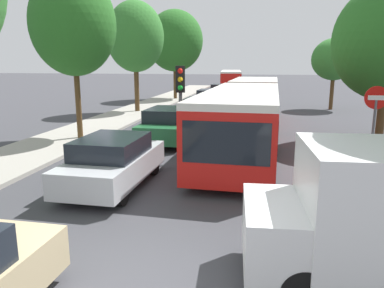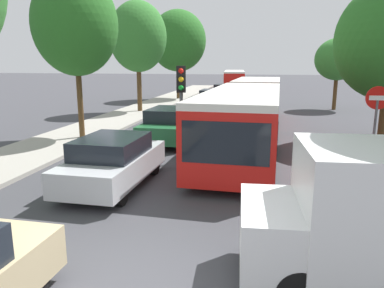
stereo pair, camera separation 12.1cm
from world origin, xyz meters
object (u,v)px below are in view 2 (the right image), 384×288
object	(u,v)px
queued_car_silver	(113,161)
traffic_light	(181,92)
tree_right_far	(338,59)
tree_left_distant	(178,41)
tree_left_mid	(75,25)
city_bus_rear	(234,79)
queued_car_graphite	(212,98)
tree_left_far	(139,39)
no_entry_sign	(376,117)
queued_car_green	(171,125)
articulated_bus	(251,107)
queued_car_red	(224,92)
queued_car_blue	(201,109)

from	to	relation	value
queued_car_silver	traffic_light	xyz separation A→B (m)	(1.35, 2.90, 1.75)
tree_right_far	tree_left_distant	bearing A→B (deg)	159.37
tree_left_mid	city_bus_rear	bearing A→B (deg)	82.94
queued_car_graphite	traffic_light	distance (m)	16.55
city_bus_rear	tree_left_far	world-z (taller)	tree_left_far
queued_car_graphite	no_entry_sign	xyz separation A→B (m)	(7.44, -16.88, 1.17)
queued_car_silver	traffic_light	bearing A→B (deg)	-23.71
no_entry_sign	tree_left_distant	xyz separation A→B (m)	(-11.37, 22.27, 3.49)
queued_car_green	queued_car_graphite	xyz separation A→B (m)	(-0.01, 13.05, -0.07)
articulated_bus	queued_car_red	size ratio (longest dim) A/B	3.98
no_entry_sign	queued_car_blue	bearing A→B (deg)	-145.22
queued_car_silver	traffic_light	world-z (taller)	traffic_light
queued_car_red	city_bus_rear	bearing A→B (deg)	2.04
tree_left_mid	tree_right_far	xyz separation A→B (m)	(13.26, 13.90, -1.41)
queued_car_blue	tree_left_far	xyz separation A→B (m)	(-4.77, 2.69, 4.34)
articulated_bus	queued_car_silver	size ratio (longest dim) A/B	3.98
tree_left_far	queued_car_blue	bearing A→B (deg)	-29.41
queued_car_graphite	queued_car_red	xyz separation A→B (m)	(0.28, 6.33, 0.04)
tree_left_far	tree_right_far	xyz separation A→B (m)	(13.65, 4.38, -1.36)
tree_left_distant	tree_right_far	bearing A→B (deg)	-20.63
queued_car_graphite	tree_left_distant	bearing A→B (deg)	37.33
traffic_light	tree_left_far	size ratio (longest dim) A/B	0.45
queued_car_green	queued_car_red	xyz separation A→B (m)	(0.27, 19.38, -0.03)
queued_car_silver	no_entry_sign	size ratio (longest dim) A/B	1.52
articulated_bus	queued_car_green	bearing A→B (deg)	-64.07
tree_left_far	tree_right_far	distance (m)	14.40
articulated_bus	queued_car_red	bearing A→B (deg)	-167.96
queued_car_graphite	queued_car_red	size ratio (longest dim) A/B	0.95
queued_car_blue	tree_left_mid	distance (m)	9.23
tree_left_mid	queued_car_green	bearing A→B (deg)	5.65
queued_car_graphite	queued_car_red	world-z (taller)	queued_car_red
queued_car_graphite	no_entry_sign	size ratio (longest dim) A/B	1.44
queued_car_green	no_entry_sign	xyz separation A→B (m)	(7.43, -3.83, 1.10)
queued_car_silver	queued_car_blue	size ratio (longest dim) A/B	1.06
tree_left_mid	tree_left_distant	size ratio (longest dim) A/B	0.90
queued_car_graphite	traffic_light	size ratio (longest dim) A/B	1.20
city_bus_rear	queued_car_green	world-z (taller)	city_bus_rear
queued_car_red	tree_left_distant	world-z (taller)	tree_left_distant
queued_car_silver	articulated_bus	bearing A→B (deg)	-23.26
queued_car_silver	queued_car_green	world-z (taller)	queued_car_green
queued_car_silver	tree_left_far	xyz separation A→B (m)	(-4.37, 15.38, 4.30)
no_entry_sign	tree_right_far	xyz separation A→B (m)	(1.75, 17.33, 1.81)
queued_car_silver	tree_left_distant	distance (m)	25.41
queued_car_graphite	queued_car_red	bearing A→B (deg)	-1.32
city_bus_rear	queued_car_green	distance (m)	33.16
articulated_bus	queued_car_graphite	size ratio (longest dim) A/B	4.18
tree_left_far	queued_car_silver	bearing A→B (deg)	-74.13
no_entry_sign	queued_car_red	bearing A→B (deg)	-162.87
tree_right_far	city_bus_rear	bearing A→B (deg)	114.85
city_bus_rear	queued_car_graphite	xyz separation A→B (m)	(-0.08, -20.10, -0.65)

